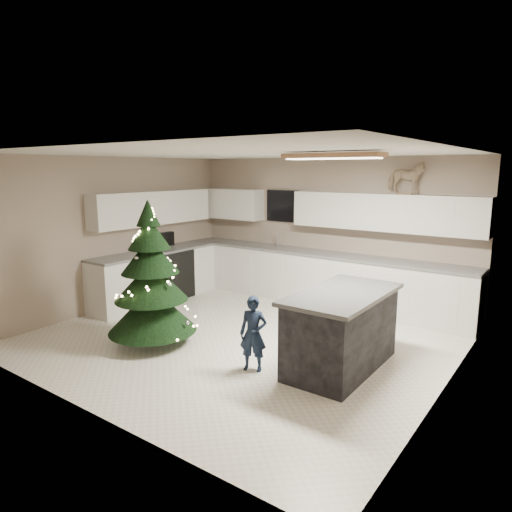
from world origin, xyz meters
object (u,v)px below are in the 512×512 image
island (342,330)px  christmas_tree (151,286)px  toddler (253,334)px  bar_stool (319,309)px  rocking_horse (406,178)px

island → christmas_tree: bearing=-162.1°
island → toddler: 1.07m
bar_stool → christmas_tree: 2.31m
island → toddler: island is taller
bar_stool → rocking_horse: rocking_horse is taller
toddler → christmas_tree: bearing=163.1°
toddler → rocking_horse: bearing=56.1°
island → bar_stool: island is taller
island → bar_stool: 0.66m
island → toddler: (-0.82, -0.69, -0.02)m
toddler → rocking_horse: rocking_horse is taller
island → bar_stool: bearing=142.2°
rocking_horse → christmas_tree: bearing=136.6°
christmas_tree → bar_stool: bearing=31.7°
christmas_tree → rocking_horse: 4.22m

